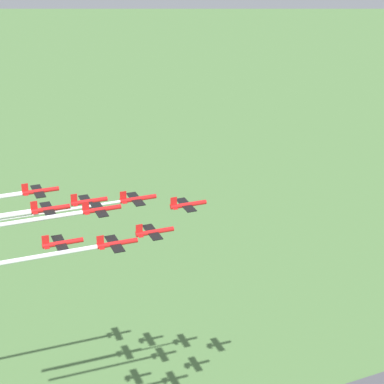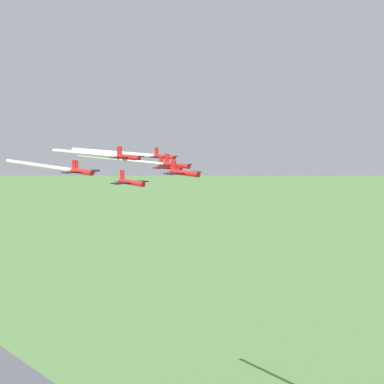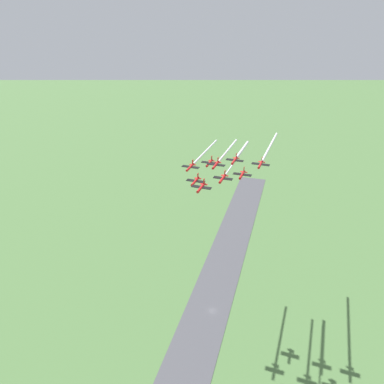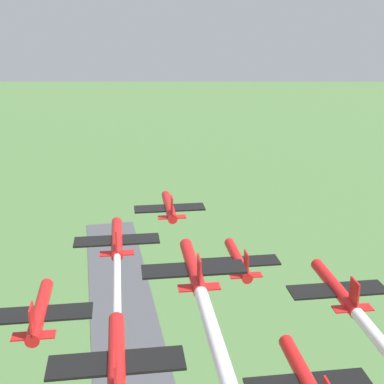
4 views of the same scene
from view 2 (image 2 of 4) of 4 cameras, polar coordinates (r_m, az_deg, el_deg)
jet_0 at (r=121.47m, az=-0.93°, el=2.07°), size 8.83×8.71×3.29m
jet_1 at (r=134.59m, az=-1.77°, el=2.90°), size 8.83×8.71×3.29m
jet_2 at (r=127.04m, az=-6.57°, el=1.04°), size 8.83×8.71×3.29m
jet_3 at (r=147.93m, az=-2.45°, el=2.66°), size 8.83×8.71×3.29m
jet_4 at (r=139.89m, az=-6.88°, el=3.74°), size 8.83×8.71×3.29m
jet_5 at (r=133.25m, az=-11.75°, el=2.15°), size 8.83×8.71×3.29m
jet_6 at (r=161.01m, az=-3.04°, el=3.79°), size 8.83×8.71×3.29m
jet_7 at (r=153.26m, az=-7.10°, el=3.74°), size 8.83×8.71×3.29m
jet_8 at (r=146.63m, az=-11.54°, el=2.24°), size 8.83×8.71×3.29m
smoke_trail_1 at (r=157.26m, az=-8.02°, el=3.48°), size 36.18×30.15×0.71m
smoke_trail_4 at (r=160.40m, az=-11.55°, el=4.09°), size 30.50×25.52×1.06m
smoke_trail_5 at (r=156.60m, az=-16.26°, el=2.76°), size 33.81×28.28×1.08m
smoke_trail_6 at (r=186.83m, az=-8.79°, el=4.21°), size 41.80×34.93×1.22m
smoke_trail_7 at (r=169.17m, az=-10.53°, el=4.00°), size 22.59×19.05×1.40m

